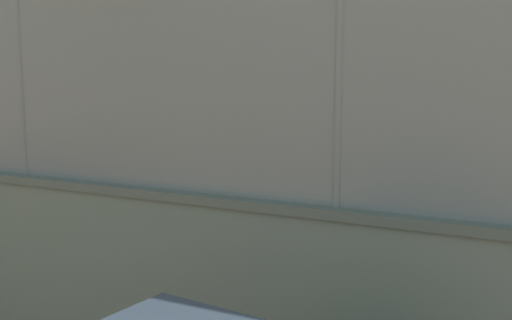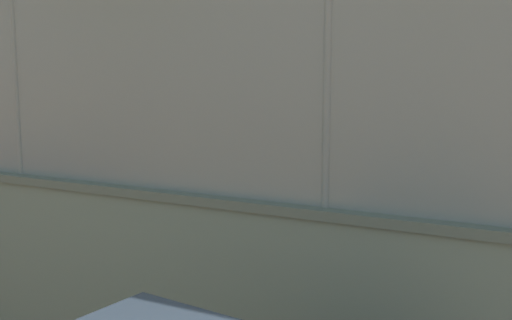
{
  "view_description": "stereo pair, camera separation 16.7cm",
  "coord_description": "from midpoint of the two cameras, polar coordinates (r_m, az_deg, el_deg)",
  "views": [
    {
      "loc": [
        -8.31,
        17.74,
        2.79
      ],
      "look_at": [
        -3.43,
        8.64,
        1.29
      ],
      "focal_mm": 43.83,
      "sensor_mm": 36.0,
      "label": 1
    },
    {
      "loc": [
        -8.46,
        17.66,
        2.79
      ],
      "look_at": [
        -3.43,
        8.64,
        1.29
      ],
      "focal_mm": 43.83,
      "sensor_mm": 36.0,
      "label": 2
    }
  ],
  "objects": [
    {
      "name": "ground_plane",
      "position": [
        19.79,
        3.75,
        0.16
      ],
      "size": [
        260.0,
        260.0,
        0.0
      ],
      "primitive_type": "plane",
      "color": "#B27247"
    },
    {
      "name": "player_at_service_line",
      "position": [
        8.29,
        11.44,
        -4.23
      ],
      "size": [
        0.73,
        1.22,
        1.71
      ],
      "color": "black",
      "rests_on": "ground_plane"
    },
    {
      "name": "player_near_wall_returning",
      "position": [
        16.25,
        18.66,
        1.26
      ],
      "size": [
        0.72,
        1.05,
        1.58
      ],
      "color": "#591919",
      "rests_on": "ground_plane"
    },
    {
      "name": "sports_ball",
      "position": [
        7.62,
        8.43,
        -12.8
      ],
      "size": [
        0.12,
        0.12,
        0.12
      ],
      "primitive_type": "sphere",
      "color": "orange",
      "rests_on": "ground_plane"
    }
  ]
}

